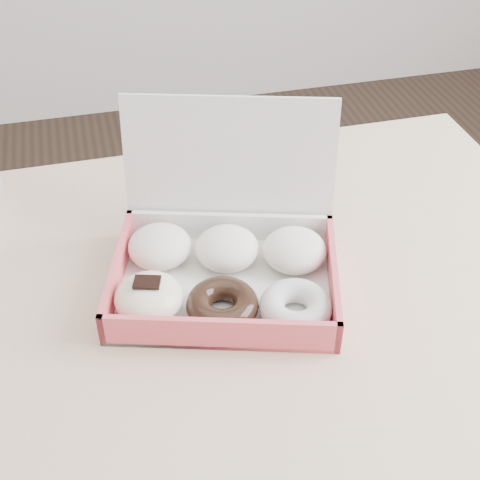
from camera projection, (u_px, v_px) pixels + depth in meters
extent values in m
cube|color=tan|center=(195.00, 307.00, 0.95)|extent=(1.20, 0.80, 0.04)
cylinder|color=tan|center=(404.00, 277.00, 1.56)|extent=(0.05, 0.05, 0.71)
cube|color=white|center=(225.00, 288.00, 0.95)|extent=(0.36, 0.31, 0.01)
cube|color=#F15560|center=(219.00, 334.00, 0.85)|extent=(0.30, 0.10, 0.05)
cube|color=white|center=(229.00, 228.00, 1.02)|extent=(0.30, 0.10, 0.05)
cube|color=#F15560|center=(118.00, 273.00, 0.94)|extent=(0.07, 0.22, 0.05)
cube|color=#F15560|center=(333.00, 279.00, 0.93)|extent=(0.07, 0.22, 0.05)
cube|color=white|center=(229.00, 171.00, 0.98)|extent=(0.31, 0.13, 0.23)
ellipsoid|color=white|center=(160.00, 246.00, 0.98)|extent=(0.12, 0.12, 0.05)
ellipsoid|color=white|center=(227.00, 248.00, 0.97)|extent=(0.12, 0.12, 0.05)
ellipsoid|color=white|center=(295.00, 250.00, 0.97)|extent=(0.12, 0.12, 0.05)
ellipsoid|color=#F6ECC4|center=(149.00, 298.00, 0.89)|extent=(0.12, 0.12, 0.05)
cube|color=black|center=(147.00, 282.00, 0.88)|extent=(0.04, 0.03, 0.00)
torus|color=black|center=(222.00, 305.00, 0.90)|extent=(0.12, 0.12, 0.03)
torus|color=silver|center=(296.00, 307.00, 0.89)|extent=(0.12, 0.12, 0.03)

